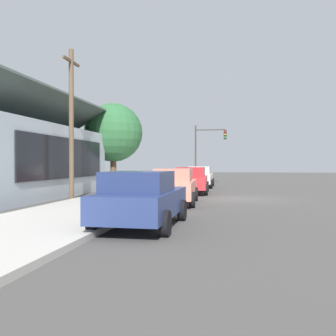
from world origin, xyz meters
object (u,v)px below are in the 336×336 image
at_px(car_cherry, 192,180).
at_px(utility_pole_wooden, 71,121).
at_px(fire_hydrant_red, 163,187).
at_px(car_navy, 142,199).
at_px(car_ivory, 200,177).
at_px(car_coral, 175,186).
at_px(shade_tree, 113,133).
at_px(traffic_light_main, 208,145).

relative_size(car_cherry, utility_pole_wooden, 0.65).
bearing_deg(fire_hydrant_red, car_cherry, -42.86).
xyz_separation_m(car_navy, car_cherry, (12.32, -0.02, 0.00)).
xyz_separation_m(car_cherry, car_ivory, (5.95, 0.02, -0.00)).
height_order(car_coral, car_cherry, same).
bearing_deg(car_cherry, shade_tree, 56.65).
relative_size(car_cherry, shade_tree, 0.79).
bearing_deg(utility_pole_wooden, fire_hydrant_red, -49.42).
height_order(car_coral, fire_hydrant_red, car_coral).
distance_m(car_ivory, fire_hydrant_red, 7.67).
xyz_separation_m(car_ivory, traffic_light_main, (4.78, -0.22, 2.68)).
xyz_separation_m(shade_tree, utility_pole_wooden, (-8.60, -0.66, -0.11)).
xyz_separation_m(car_navy, car_coral, (6.18, 0.04, -0.00)).
bearing_deg(traffic_light_main, fire_hydrant_red, 172.32).
xyz_separation_m(car_coral, shade_tree, (9.73, 6.07, 3.23)).
xyz_separation_m(car_navy, fire_hydrant_red, (10.74, 1.45, -0.32)).
xyz_separation_m(car_ivory, fire_hydrant_red, (-7.53, 1.44, -0.32)).
bearing_deg(traffic_light_main, utility_pole_wooden, 160.22).
xyz_separation_m(car_coral, utility_pole_wooden, (1.13, 5.41, 3.11)).
xyz_separation_m(car_cherry, shade_tree, (3.59, 6.13, 3.23)).
distance_m(shade_tree, fire_hydrant_red, 7.81).
relative_size(car_navy, car_cherry, 0.90).
bearing_deg(car_cherry, utility_pole_wooden, 129.50).
bearing_deg(shade_tree, car_cherry, -120.37).
bearing_deg(utility_pole_wooden, car_coral, -101.85).
relative_size(car_ivory, fire_hydrant_red, 6.70).
height_order(car_cherry, shade_tree, shade_tree).
distance_m(car_ivory, traffic_light_main, 5.48).
bearing_deg(utility_pole_wooden, shade_tree, 4.42).
relative_size(car_navy, car_ivory, 0.92).
height_order(car_cherry, traffic_light_main, traffic_light_main).
height_order(car_ivory, utility_pole_wooden, utility_pole_wooden).
bearing_deg(utility_pole_wooden, car_navy, -143.33).
bearing_deg(car_cherry, fire_hydrant_red, 134.16).
relative_size(car_cherry, fire_hydrant_red, 6.88).
bearing_deg(car_coral, car_cherry, -3.80).
xyz_separation_m(traffic_light_main, fire_hydrant_red, (-12.31, 1.66, -2.99)).
relative_size(car_coral, car_ivory, 0.98).
distance_m(car_coral, traffic_light_main, 17.08).
height_order(traffic_light_main, fire_hydrant_red, traffic_light_main).
height_order(car_cherry, utility_pole_wooden, utility_pole_wooden).
distance_m(traffic_light_main, fire_hydrant_red, 12.78).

